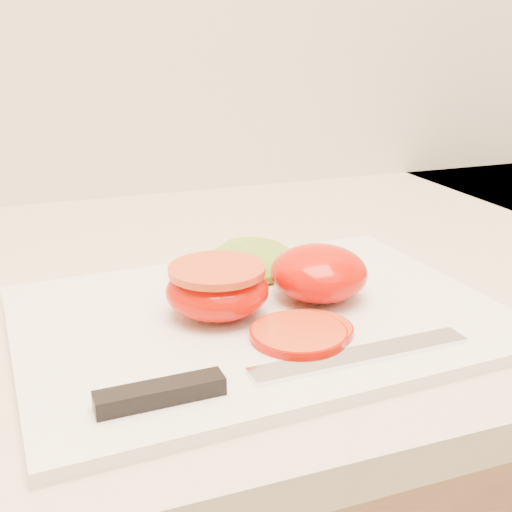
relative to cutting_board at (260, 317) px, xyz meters
name	(u,v)px	position (x,y,z in m)	size (l,w,h in m)	color
cutting_board	(260,317)	(0.00, 0.00, 0.00)	(0.39, 0.28, 0.01)	white
tomato_half_dome	(319,273)	(0.06, 0.01, 0.03)	(0.08, 0.08, 0.05)	#CB0900
tomato_half_cut	(217,288)	(-0.03, 0.01, 0.03)	(0.08, 0.08, 0.04)	#CB0900
tomato_slice_0	(298,334)	(0.01, -0.05, 0.01)	(0.07, 0.07, 0.01)	#CC4B1D
tomato_slice_1	(311,329)	(0.02, -0.05, 0.01)	(0.06, 0.06, 0.01)	#CC4B1D
lettuce_leaf_0	(255,260)	(0.03, 0.09, 0.02)	(0.11, 0.08, 0.02)	olive
knife	(246,377)	(-0.05, -0.10, 0.01)	(0.27, 0.03, 0.01)	silver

